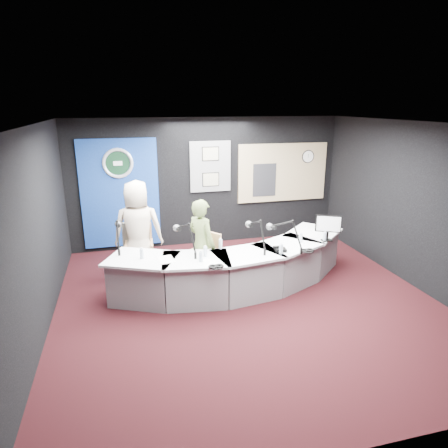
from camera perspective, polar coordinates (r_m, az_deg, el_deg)
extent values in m
plane|color=black|center=(6.59, 3.48, -11.06)|extent=(6.00, 6.00, 0.00)
cube|color=silver|center=(5.82, 3.98, 14.05)|extent=(6.00, 6.00, 0.02)
cube|color=black|center=(8.88, -2.29, 5.97)|extent=(6.00, 0.02, 2.80)
cube|color=black|center=(3.54, 19.22, -12.61)|extent=(6.00, 0.02, 2.80)
cube|color=black|center=(5.90, -25.24, -1.39)|extent=(0.02, 6.00, 2.80)
cube|color=black|center=(7.53, 26.02, 2.23)|extent=(0.02, 6.00, 2.80)
cube|color=navy|center=(8.69, -14.61, 4.18)|extent=(1.60, 0.05, 2.30)
torus|color=silver|center=(8.54, -14.93, 8.38)|extent=(0.63, 0.07, 0.63)
cylinder|color=black|center=(8.54, -14.93, 8.39)|extent=(0.48, 0.01, 0.48)
cube|color=slate|center=(8.80, -1.96, 8.19)|extent=(0.90, 0.04, 1.10)
cube|color=gray|center=(8.73, -1.93, 9.98)|extent=(0.34, 0.02, 0.27)
cube|color=gray|center=(8.82, -1.90, 6.36)|extent=(0.34, 0.02, 0.27)
cube|color=tan|center=(9.34, 8.37, 7.29)|extent=(2.12, 0.06, 1.32)
cube|color=beige|center=(9.33, 8.40, 7.28)|extent=(2.00, 0.02, 1.20)
cube|color=black|center=(9.18, 5.79, 6.26)|extent=(0.55, 0.02, 0.75)
cylinder|color=white|center=(9.51, 11.92, 9.41)|extent=(0.28, 0.01, 0.28)
cube|color=slate|center=(7.66, -12.40, -2.26)|extent=(0.50, 0.13, 0.70)
imported|color=beige|center=(7.34, -12.18, -0.80)|extent=(0.93, 0.65, 1.80)
imported|color=#5C6D39|center=(6.78, -3.21, -2.94)|extent=(0.63, 0.69, 1.57)
cube|color=black|center=(7.19, 14.62, 0.07)|extent=(0.40, 0.22, 0.30)
cube|color=black|center=(6.63, 8.05, -3.67)|extent=(0.19, 0.16, 0.05)
torus|color=black|center=(6.70, 11.83, -3.71)|extent=(0.23, 0.23, 0.04)
torus|color=black|center=(5.94, -1.15, -6.07)|extent=(0.21, 0.21, 0.04)
cube|color=white|center=(6.30, -8.28, -5.03)|extent=(0.27, 0.36, 0.00)
cube|color=white|center=(6.11, -1.99, -5.57)|extent=(0.23, 0.31, 0.00)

